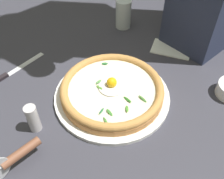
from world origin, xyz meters
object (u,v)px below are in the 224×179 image
at_px(pizza_cutter, 13,158).
at_px(table_knife, 7,75).
at_px(drinking_glass, 123,16).
at_px(folded_napkin, 171,49).
at_px(pepper_shaker, 33,118).
at_px(pizza, 112,90).

distance_m(pizza_cutter, table_knife, 0.35).
xyz_separation_m(table_knife, drinking_glass, (0.10, -0.48, 0.04)).
distance_m(folded_napkin, pepper_shaker, 0.55).
height_order(drinking_glass, pepper_shaker, drinking_glass).
relative_size(pizza_cutter, pepper_shaker, 1.80).
xyz_separation_m(pizza, folded_napkin, (0.12, -0.30, -0.03)).
height_order(folded_napkin, pepper_shaker, pepper_shaker).
bearing_deg(pizza_cutter, drinking_glass, -48.67).
bearing_deg(pizza, pizza_cutter, 110.25).
height_order(pizza, folded_napkin, pizza).
xyz_separation_m(folded_napkin, pepper_shaker, (-0.14, 0.53, 0.04)).
bearing_deg(pepper_shaker, pizza, -85.59).
height_order(table_knife, folded_napkin, table_knife).
bearing_deg(pepper_shaker, pizza_cutter, 144.12).
bearing_deg(pizza, drinking_glass, -31.31).
height_order(pizza_cutter, folded_napkin, pizza_cutter).
bearing_deg(drinking_glass, pizza_cutter, 131.33).
xyz_separation_m(pizza, pepper_shaker, (-0.02, 0.24, 0.01)).
xyz_separation_m(table_knife, folded_napkin, (-0.11, -0.57, 0.00)).
distance_m(table_knife, drinking_glass, 0.49).
height_order(pizza_cutter, table_knife, pizza_cutter).
distance_m(table_knife, pepper_shaker, 0.25).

